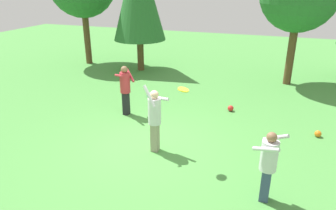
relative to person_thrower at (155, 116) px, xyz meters
The scene contains 8 objects.
ground_plane 1.09m from the person_thrower, 141.26° to the left, with size 40.00×40.00×0.00m, color #4C9342.
person_thrower is the anchor object (origin of this frame).
person_catcher 3.12m from the person_thrower, 21.38° to the right, with size 0.68×0.65×1.58m.
person_bystander 2.68m from the person_thrower, 133.23° to the left, with size 0.74×0.73×1.70m.
frisbee 1.25m from the person_thrower, 17.03° to the right, with size 0.28×0.28×0.08m.
ball_red 3.84m from the person_thrower, 66.46° to the left, with size 0.21×0.21×0.21m, color red.
ball_orange 4.90m from the person_thrower, 28.87° to the left, with size 0.19×0.19×0.19m, color orange.
ball_blue 4.20m from the person_thrower, 114.97° to the left, with size 0.20×0.20×0.20m, color blue.
Camera 1 is at (3.09, -7.11, 4.31)m, focal length 33.51 mm.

